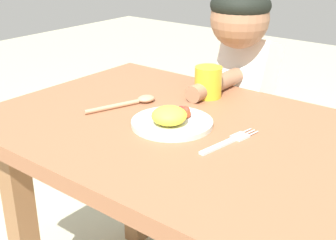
# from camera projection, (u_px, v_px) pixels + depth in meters

# --- Properties ---
(dining_table) EXTENTS (1.11, 0.70, 0.67)m
(dining_table) POSITION_uv_depth(u_px,v_px,m) (198.00, 169.00, 1.13)
(dining_table) COLOR #915B3D
(dining_table) RESTS_ON ground_plane
(plate) EXTENTS (0.20, 0.20, 0.06)m
(plate) POSITION_uv_depth(u_px,v_px,m) (171.00, 119.00, 1.11)
(plate) COLOR silver
(plate) RESTS_ON dining_table
(fork) EXTENTS (0.05, 0.19, 0.01)m
(fork) POSITION_uv_depth(u_px,v_px,m) (229.00, 141.00, 1.03)
(fork) COLOR silver
(fork) RESTS_ON dining_table
(spoon) EXTENTS (0.10, 0.21, 0.02)m
(spoon) POSITION_uv_depth(u_px,v_px,m) (133.00, 102.00, 1.26)
(spoon) COLOR tan
(spoon) RESTS_ON dining_table
(drinking_cup) EXTENTS (0.08, 0.08, 0.09)m
(drinking_cup) POSITION_uv_depth(u_px,v_px,m) (208.00, 82.00, 1.30)
(drinking_cup) COLOR gold
(drinking_cup) RESTS_ON dining_table
(person) EXTENTS (0.18, 0.41, 0.96)m
(person) POSITION_uv_depth(u_px,v_px,m) (242.00, 109.00, 1.52)
(person) COLOR #33546B
(person) RESTS_ON ground_plane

